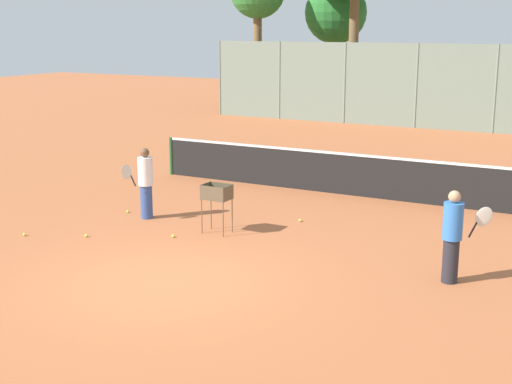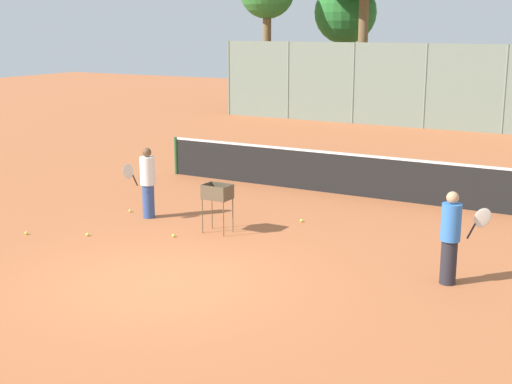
# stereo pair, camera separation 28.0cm
# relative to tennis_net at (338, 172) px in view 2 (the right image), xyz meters

# --- Properties ---
(ground_plane) EXTENTS (80.00, 80.00, 0.00)m
(ground_plane) POSITION_rel_tennis_net_xyz_m (0.00, -7.35, -0.56)
(ground_plane) COLOR #B26038
(tennis_net) EXTENTS (10.12, 0.10, 1.07)m
(tennis_net) POSITION_rel_tennis_net_xyz_m (0.00, 0.00, 0.00)
(tennis_net) COLOR #26592D
(tennis_net) RESTS_ON ground_plane
(back_fence) EXTENTS (22.10, 0.08, 3.46)m
(back_fence) POSITION_rel_tennis_net_xyz_m (0.00, 12.62, 1.17)
(back_fence) COLOR gray
(back_fence) RESTS_ON ground_plane
(tree_2) EXTENTS (3.08, 3.08, 6.32)m
(tree_2) POSITION_rel_tennis_net_xyz_m (-7.16, 17.40, 4.17)
(tree_2) COLOR brown
(tree_2) RESTS_ON ground_plane
(player_white_outfit) EXTENTS (0.35, 0.86, 1.57)m
(player_white_outfit) POSITION_rel_tennis_net_xyz_m (-2.75, -4.20, 0.25)
(player_white_outfit) COLOR #334C8C
(player_white_outfit) RESTS_ON ground_plane
(player_red_cap) EXTENTS (0.77, 0.55, 1.57)m
(player_red_cap) POSITION_rel_tennis_net_xyz_m (4.14, -5.05, 0.25)
(player_red_cap) COLOR #26262D
(player_red_cap) RESTS_ON ground_plane
(ball_cart) EXTENTS (0.56, 0.41, 1.02)m
(ball_cart) POSITION_rel_tennis_net_xyz_m (-0.77, -4.44, 0.22)
(ball_cart) COLOR brown
(ball_cart) RESTS_ON ground_plane
(tennis_ball_0) EXTENTS (0.07, 0.07, 0.07)m
(tennis_ball_0) POSITION_rel_tennis_net_xyz_m (-2.95, -5.95, -0.53)
(tennis_ball_0) COLOR #D1E54C
(tennis_ball_0) RESTS_ON ground_plane
(tennis_ball_1) EXTENTS (0.07, 0.07, 0.07)m
(tennis_ball_1) POSITION_rel_tennis_net_xyz_m (-4.11, -6.49, -0.53)
(tennis_ball_1) COLOR #D1E54C
(tennis_ball_1) RESTS_ON ground_plane
(tennis_ball_2) EXTENTS (0.07, 0.07, 0.07)m
(tennis_ball_2) POSITION_rel_tennis_net_xyz_m (-1.38, -5.14, -0.53)
(tennis_ball_2) COLOR #D1E54C
(tennis_ball_2) RESTS_ON ground_plane
(tennis_ball_3) EXTENTS (0.07, 0.07, 0.07)m
(tennis_ball_3) POSITION_rel_tennis_net_xyz_m (0.37, -2.85, -0.53)
(tennis_ball_3) COLOR #D1E54C
(tennis_ball_3) RESTS_ON ground_plane
(tennis_ball_4) EXTENTS (0.07, 0.07, 0.07)m
(tennis_ball_4) POSITION_rel_tennis_net_xyz_m (-3.41, -4.03, -0.53)
(tennis_ball_4) COLOR #D1E54C
(tennis_ball_4) RESTS_ON ground_plane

